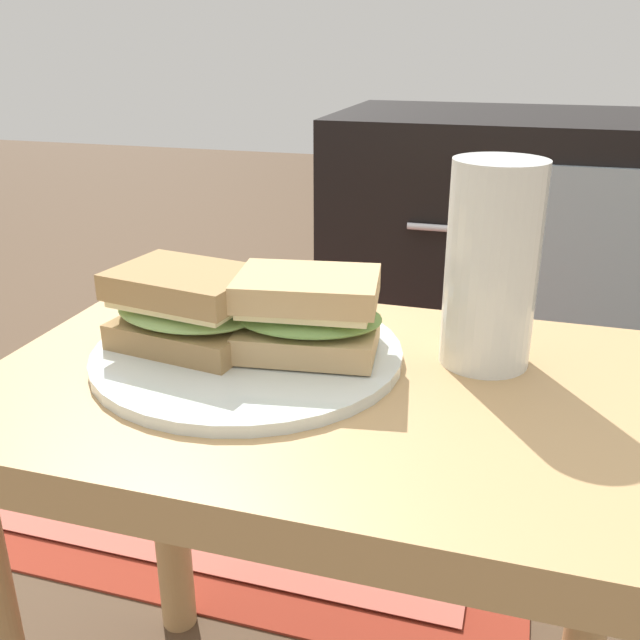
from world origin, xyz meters
TOP-DOWN VIEW (x-y plane):
  - side_table at (0.00, 0.00)m, footprint 0.56×0.36m
  - tv_cabinet at (0.24, 0.95)m, footprint 0.96×0.46m
  - area_rug at (-0.27, 0.53)m, footprint 0.93×0.74m
  - plate at (-0.08, 0.02)m, footprint 0.26×0.26m
  - sandwich_front at (-0.13, 0.01)m, footprint 0.14×0.11m
  - sandwich_back at (-0.03, 0.02)m, footprint 0.13×0.10m
  - beer_glass at (0.11, 0.07)m, footprint 0.07×0.07m

SIDE VIEW (x-z plane):
  - area_rug at x=-0.27m, z-range 0.00..0.01m
  - tv_cabinet at x=0.24m, z-range 0.00..0.58m
  - side_table at x=0.00m, z-range 0.14..0.60m
  - plate at x=-0.08m, z-range 0.46..0.47m
  - sandwich_front at x=-0.13m, z-range 0.47..0.54m
  - sandwich_back at x=-0.03m, z-range 0.47..0.54m
  - beer_glass at x=0.11m, z-range 0.46..0.63m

